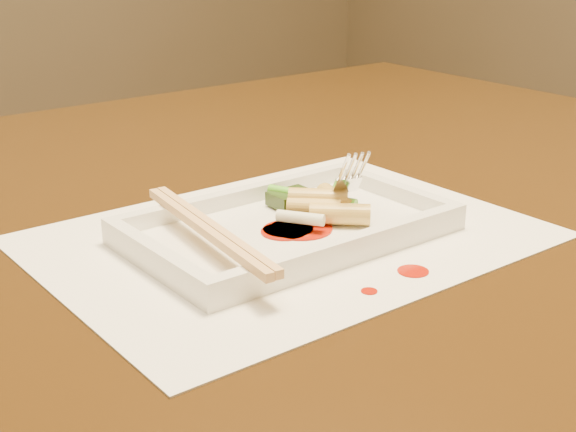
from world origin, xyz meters
TOP-DOWN VIEW (x-y plane):
  - table at (0.00, 0.00)m, footprint 1.40×0.90m
  - placemat at (0.01, -0.14)m, footprint 0.40×0.30m
  - sauce_splatter_a at (0.04, -0.25)m, footprint 0.02×0.02m
  - sauce_splatter_b at (-0.01, -0.26)m, footprint 0.01×0.01m
  - plate_base at (0.01, -0.14)m, footprint 0.26×0.16m
  - plate_rim_far at (0.01, -0.07)m, footprint 0.26×0.01m
  - plate_rim_near at (0.01, -0.21)m, footprint 0.26×0.01m
  - plate_rim_left at (-0.11, -0.14)m, footprint 0.01×0.14m
  - plate_rim_right at (0.14, -0.14)m, footprint 0.01×0.14m
  - veg_piece at (0.05, -0.10)m, footprint 0.04×0.03m
  - scallion_white at (0.01, -0.15)m, footprint 0.03×0.04m
  - scallion_green at (0.05, -0.12)m, footprint 0.04×0.08m
  - chopstick_a at (-0.07, -0.14)m, footprint 0.03×0.21m
  - chopstick_b at (-0.06, -0.14)m, footprint 0.03×0.21m
  - fork at (0.08, -0.12)m, footprint 0.09×0.10m
  - sauce_blob_0 at (0.00, -0.15)m, footprint 0.04×0.04m
  - sauce_blob_1 at (0.01, -0.14)m, footprint 0.04×0.04m
  - sauce_blob_2 at (0.02, -0.15)m, footprint 0.05×0.05m
  - rice_cake_0 at (0.05, -0.16)m, footprint 0.05×0.05m
  - rice_cake_1 at (0.04, -0.14)m, footprint 0.04×0.05m
  - rice_cake_2 at (0.05, -0.13)m, footprint 0.05×0.05m
  - rice_cake_3 at (0.07, -0.13)m, footprint 0.03×0.05m

SIDE VIEW (x-z plane):
  - table at x=0.00m, z-range 0.27..1.02m
  - placemat at x=0.01m, z-range 0.75..0.75m
  - sauce_splatter_a at x=0.04m, z-range 0.75..0.75m
  - sauce_splatter_b at x=-0.01m, z-range 0.75..0.75m
  - plate_base at x=0.01m, z-range 0.75..0.76m
  - sauce_blob_0 at x=0.00m, z-range 0.76..0.76m
  - sauce_blob_1 at x=0.01m, z-range 0.76..0.76m
  - sauce_blob_2 at x=0.02m, z-range 0.76..0.76m
  - plate_rim_far at x=0.01m, z-range 0.76..0.77m
  - plate_rim_near at x=0.01m, z-range 0.76..0.77m
  - plate_rim_left at x=-0.11m, z-range 0.76..0.77m
  - plate_rim_right at x=0.14m, z-range 0.76..0.77m
  - veg_piece at x=0.05m, z-range 0.76..0.77m
  - rice_cake_0 at x=0.05m, z-range 0.76..0.78m
  - rice_cake_1 at x=0.04m, z-range 0.76..0.78m
  - rice_cake_3 at x=0.07m, z-range 0.76..0.78m
  - scallion_white at x=0.01m, z-range 0.77..0.78m
  - scallion_green at x=0.05m, z-range 0.77..0.78m
  - rice_cake_2 at x=0.05m, z-range 0.77..0.78m
  - chopstick_a at x=-0.07m, z-range 0.77..0.78m
  - chopstick_b at x=-0.06m, z-range 0.77..0.78m
  - fork at x=0.08m, z-range 0.76..0.90m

